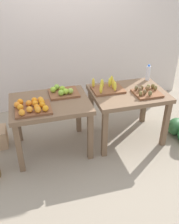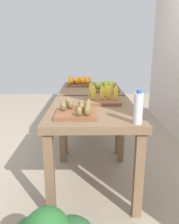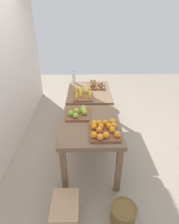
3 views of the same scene
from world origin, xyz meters
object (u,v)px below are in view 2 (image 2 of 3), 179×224
(kiwi_bin, at_px, (77,111))
(wicker_basket, at_px, (71,115))
(water_bottle, at_px, (138,108))
(cardboard_produce_box, at_px, (106,114))
(display_table_left, at_px, (91,96))
(apple_bin, at_px, (104,87))
(orange_bin, at_px, (80,82))
(display_table_right, at_px, (93,120))
(banana_crate, at_px, (103,97))

(kiwi_bin, xyz_separation_m, wicker_basket, (-2.20, -0.22, -0.69))
(water_bottle, height_order, cardboard_produce_box, water_bottle)
(display_table_left, height_order, apple_bin, apple_bin)
(kiwi_bin, height_order, wicker_basket, kiwi_bin)
(orange_bin, bearing_deg, kiwi_bin, 1.03)
(display_table_left, distance_m, water_bottle, 1.61)
(display_table_left, relative_size, water_bottle, 4.24)
(display_table_right, relative_size, apple_bin, 2.60)
(display_table_left, distance_m, kiwi_bin, 1.34)
(display_table_left, xyz_separation_m, display_table_right, (1.12, 0.00, 0.00))
(display_table_right, height_order, banana_crate, banana_crate)
(display_table_left, distance_m, display_table_right, 1.12)
(display_table_right, bearing_deg, water_bottle, 34.78)
(apple_bin, bearing_deg, cardboard_produce_box, 172.84)
(apple_bin, xyz_separation_m, banana_crate, (0.63, -0.05, 0.00))
(display_table_right, relative_size, cardboard_produce_box, 2.60)
(display_table_left, bearing_deg, kiwi_bin, -5.77)
(banana_crate, bearing_deg, water_bottle, 14.97)
(display_table_left, xyz_separation_m, cardboard_produce_box, (-0.84, 0.30, -0.52))
(kiwi_bin, distance_m, wicker_basket, 2.31)
(display_table_right, bearing_deg, kiwi_bin, -32.94)
(display_table_right, bearing_deg, display_table_left, 180.00)
(display_table_left, bearing_deg, orange_bin, -144.36)
(orange_bin, distance_m, water_bottle, 1.85)
(water_bottle, bearing_deg, kiwi_bin, -118.30)
(orange_bin, height_order, cardboard_produce_box, orange_bin)
(orange_bin, xyz_separation_m, water_bottle, (1.79, 0.47, 0.07))
(banana_crate, relative_size, wicker_basket, 1.47)
(display_table_right, height_order, apple_bin, apple_bin)
(display_table_left, relative_size, display_table_right, 1.00)
(display_table_right, bearing_deg, orange_bin, -173.13)
(kiwi_bin, distance_m, water_bottle, 0.51)
(cardboard_produce_box, bearing_deg, banana_crate, -6.24)
(orange_bin, distance_m, cardboard_produce_box, 1.03)
(kiwi_bin, height_order, cardboard_produce_box, kiwi_bin)
(orange_bin, height_order, apple_bin, apple_bin)
(orange_bin, height_order, banana_crate, banana_crate)
(kiwi_bin, xyz_separation_m, cardboard_produce_box, (-2.17, 0.43, -0.67))
(display_table_left, xyz_separation_m, banana_crate, (0.84, 0.12, 0.16))
(cardboard_produce_box, bearing_deg, display_table_right, -8.69)
(wicker_basket, bearing_deg, cardboard_produce_box, 87.58)
(apple_bin, relative_size, wicker_basket, 1.34)
(apple_bin, distance_m, water_bottle, 1.37)
(display_table_left, height_order, banana_crate, banana_crate)
(display_table_left, relative_size, banana_crate, 2.36)
(banana_crate, relative_size, cardboard_produce_box, 1.10)
(display_table_right, distance_m, kiwi_bin, 0.29)
(banana_crate, height_order, water_bottle, water_bottle)
(water_bottle, xyz_separation_m, wicker_basket, (-2.44, -0.66, -0.77))
(display_table_right, relative_size, banana_crate, 2.36)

